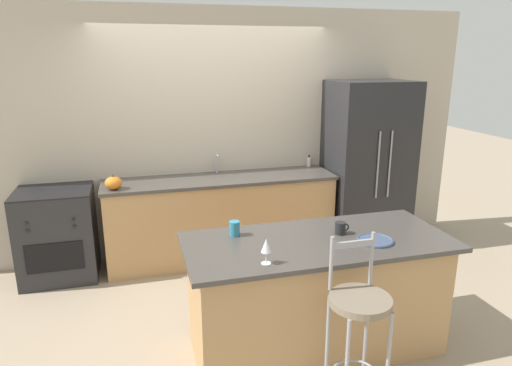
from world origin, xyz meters
The scene contains 14 objects.
ground_plane centered at (0.00, 0.00, 0.00)m, with size 18.00×18.00×0.00m, color tan.
wall_back centered at (0.00, 0.66, 1.35)m, with size 6.00×0.07×2.70m.
back_counter centered at (0.00, 0.36, 0.47)m, with size 2.47×0.64×0.93m.
sink_faucet centered at (0.00, 0.55, 1.07)m, with size 0.02×0.13×0.22m.
kitchen_island centered at (0.37, -1.46, 0.45)m, with size 1.96×0.85×0.90m.
refrigerator centered at (1.71, 0.29, 0.96)m, with size 0.89×0.73×1.93m.
oven_range centered at (-1.68, 0.34, 0.46)m, with size 0.72×0.63×0.92m.
bar_stool_near centered at (0.38, -2.09, 0.63)m, with size 0.38×0.38×1.14m.
dinner_plate centered at (0.75, -1.60, 0.91)m, with size 0.26×0.26×0.02m.
wine_glass centered at (-0.11, -1.74, 1.02)m, with size 0.07×0.07×0.17m.
coffee_mug centered at (0.57, -1.40, 0.95)m, with size 0.11×0.08×0.09m.
tumbler_cup centered at (-0.20, -1.22, 0.96)m, with size 0.08×0.08×0.11m.
pumpkin_decoration centered at (-1.09, 0.18, 1.00)m, with size 0.16×0.16×0.15m.
soap_bottle centered at (1.11, 0.58, 0.99)m, with size 0.06×0.06×0.14m.
Camera 1 is at (-0.88, -4.31, 2.19)m, focal length 32.00 mm.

